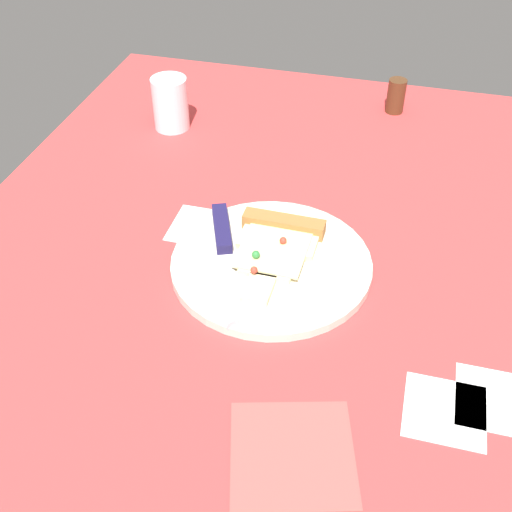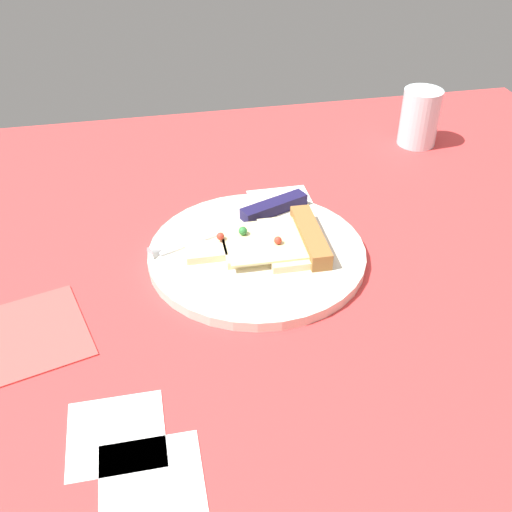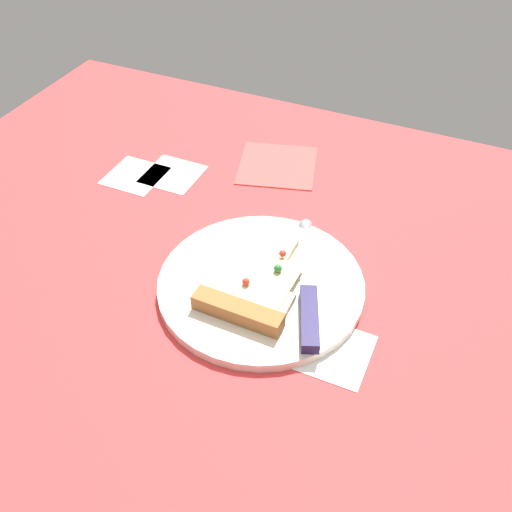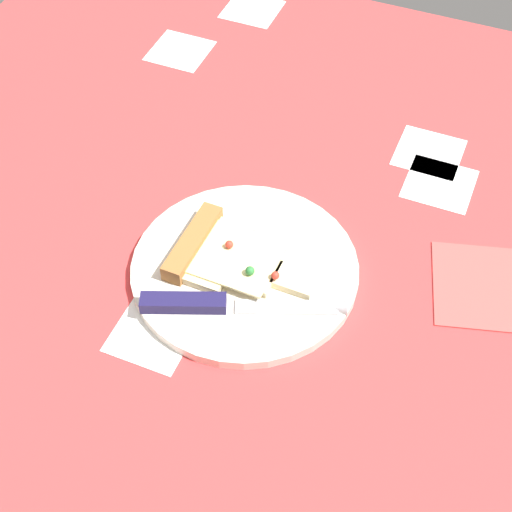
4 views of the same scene
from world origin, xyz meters
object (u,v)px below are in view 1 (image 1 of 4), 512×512
(pizza_slice, at_px, (276,244))
(plate, at_px, (271,264))
(drinking_glass, at_px, (170,103))
(napkin, at_px, (292,453))
(pepper_shaker, at_px, (396,96))
(knife, at_px, (225,249))

(pizza_slice, bearing_deg, plate, 90.26)
(drinking_glass, height_order, napkin, drinking_glass)
(pepper_shaker, bearing_deg, pizza_slice, -104.21)
(pizza_slice, xyz_separation_m, napkin, (0.09, -0.31, -0.02))
(pepper_shaker, bearing_deg, knife, -110.53)
(plate, bearing_deg, knife, -179.37)
(pepper_shaker, bearing_deg, napkin, -92.12)
(pizza_slice, relative_size, drinking_glass, 1.84)
(knife, height_order, napkin, knife)
(plate, bearing_deg, drinking_glass, 128.92)
(plate, height_order, pepper_shaker, pepper_shaker)
(knife, xyz_separation_m, drinking_glass, (-0.20, 0.34, 0.03))
(drinking_glass, distance_m, pepper_shaker, 0.43)
(plate, bearing_deg, napkin, -71.88)
(napkin, bearing_deg, pepper_shaker, 87.88)
(plate, xyz_separation_m, pepper_shaker, (0.12, 0.50, 0.03))
(pizza_slice, xyz_separation_m, knife, (-0.07, -0.03, -0.00))
(plate, distance_m, pepper_shaker, 0.52)
(plate, relative_size, pizza_slice, 1.59)
(plate, relative_size, pepper_shaker, 4.30)
(pizza_slice, distance_m, pepper_shaker, 0.49)
(plate, xyz_separation_m, drinking_glass, (-0.27, 0.34, 0.04))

